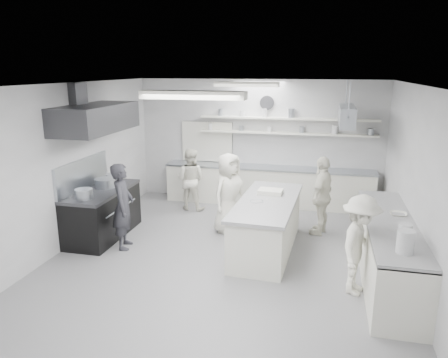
% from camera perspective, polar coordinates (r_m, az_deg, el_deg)
% --- Properties ---
extents(floor, '(6.00, 7.00, 0.02)m').
position_cam_1_polar(floor, '(7.70, 0.29, -10.45)').
color(floor, '#9B9B9B').
rests_on(floor, ground).
extents(ceiling, '(6.00, 7.00, 0.02)m').
position_cam_1_polar(ceiling, '(6.98, 0.33, 12.63)').
color(ceiling, white).
rests_on(ceiling, wall_back).
extents(wall_back, '(6.00, 0.04, 3.00)m').
position_cam_1_polar(wall_back, '(10.56, 4.60, 5.03)').
color(wall_back, silver).
rests_on(wall_back, floor).
extents(wall_front, '(6.00, 0.04, 3.00)m').
position_cam_1_polar(wall_front, '(4.05, -11.13, -11.35)').
color(wall_front, silver).
rests_on(wall_front, floor).
extents(wall_left, '(0.04, 7.00, 3.00)m').
position_cam_1_polar(wall_left, '(8.37, -20.13, 1.64)').
color(wall_left, silver).
rests_on(wall_left, floor).
extents(wall_right, '(0.04, 7.00, 3.00)m').
position_cam_1_polar(wall_right, '(7.16, 24.40, -0.88)').
color(wall_right, silver).
rests_on(wall_right, floor).
extents(stove, '(0.80, 1.80, 0.90)m').
position_cam_1_polar(stove, '(8.77, -15.92, -4.59)').
color(stove, black).
rests_on(stove, floor).
extents(exhaust_hood, '(0.85, 2.00, 0.50)m').
position_cam_1_polar(exhaust_hood, '(8.36, -16.83, 7.81)').
color(exhaust_hood, '#38393C').
rests_on(exhaust_hood, wall_left).
extents(back_counter, '(5.00, 0.60, 0.92)m').
position_cam_1_polar(back_counter, '(10.46, 5.86, -0.94)').
color(back_counter, white).
rests_on(back_counter, floor).
extents(shelf_lower, '(4.20, 0.26, 0.04)m').
position_cam_1_polar(shelf_lower, '(10.31, 8.38, 6.10)').
color(shelf_lower, white).
rests_on(shelf_lower, wall_back).
extents(shelf_upper, '(4.20, 0.26, 0.04)m').
position_cam_1_polar(shelf_upper, '(10.27, 8.46, 8.03)').
color(shelf_upper, white).
rests_on(shelf_upper, wall_back).
extents(pass_through_window, '(1.30, 0.04, 1.00)m').
position_cam_1_polar(pass_through_window, '(10.82, -2.26, 5.03)').
color(pass_through_window, black).
rests_on(pass_through_window, wall_back).
extents(wall_clock, '(0.32, 0.05, 0.32)m').
position_cam_1_polar(wall_clock, '(10.38, 5.78, 10.12)').
color(wall_clock, white).
rests_on(wall_clock, wall_back).
extents(right_counter, '(0.74, 3.30, 0.94)m').
position_cam_1_polar(right_counter, '(7.24, 21.08, -9.02)').
color(right_counter, white).
rests_on(right_counter, floor).
extents(pot_rack, '(0.30, 1.60, 0.40)m').
position_cam_1_polar(pot_rack, '(9.25, 16.08, 8.16)').
color(pot_rack, '#A2A9B1').
rests_on(pot_rack, ceiling).
extents(light_fixture_front, '(1.30, 0.25, 0.10)m').
position_cam_1_polar(light_fixture_front, '(5.24, -4.18, 11.16)').
color(light_fixture_front, white).
rests_on(light_fixture_front, ceiling).
extents(light_fixture_rear, '(1.30, 0.25, 0.10)m').
position_cam_1_polar(light_fixture_rear, '(8.74, 3.04, 12.56)').
color(light_fixture_rear, white).
rests_on(light_fixture_rear, ceiling).
extents(prep_island, '(1.03, 2.49, 0.90)m').
position_cam_1_polar(prep_island, '(7.87, 5.74, -6.31)').
color(prep_island, white).
rests_on(prep_island, floor).
extents(stove_pot, '(0.41, 0.41, 0.23)m').
position_cam_1_polar(stove_pot, '(8.77, -15.60, -0.66)').
color(stove_pot, '#A2A9B1').
rests_on(stove_pot, stove).
extents(cook_stove, '(0.52, 0.66, 1.60)m').
position_cam_1_polar(cook_stove, '(8.02, -13.37, -3.57)').
color(cook_stove, '#2D2E33').
rests_on(cook_stove, floor).
extents(cook_back, '(0.75, 0.60, 1.46)m').
position_cam_1_polar(cook_back, '(10.00, -4.54, -0.03)').
color(cook_back, white).
rests_on(cook_back, floor).
extents(cook_island_left, '(0.85, 0.95, 1.64)m').
position_cam_1_polar(cook_island_left, '(8.56, 0.64, -1.91)').
color(cook_island_left, white).
rests_on(cook_island_left, floor).
extents(cook_island_right, '(0.66, 1.01, 1.59)m').
position_cam_1_polar(cook_island_right, '(8.69, 12.98, -2.17)').
color(cook_island_right, white).
rests_on(cook_island_right, floor).
extents(cook_right, '(0.84, 1.10, 1.51)m').
position_cam_1_polar(cook_right, '(6.57, 17.68, -8.45)').
color(cook_right, white).
rests_on(cook_right, floor).
extents(bowl_island_a, '(0.30, 0.30, 0.06)m').
position_cam_1_polar(bowl_island_a, '(7.64, 4.41, -3.13)').
color(bowl_island_a, '#A2A9B1').
rests_on(bowl_island_a, prep_island).
extents(bowl_island_b, '(0.20, 0.20, 0.05)m').
position_cam_1_polar(bowl_island_b, '(7.79, 6.35, -2.82)').
color(bowl_island_b, white).
rests_on(bowl_island_b, prep_island).
extents(bowl_right, '(0.30, 0.30, 0.06)m').
position_cam_1_polar(bowl_right, '(7.41, 22.30, -4.45)').
color(bowl_right, white).
rests_on(bowl_right, right_counter).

